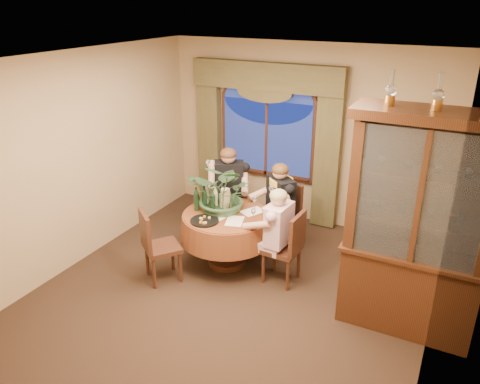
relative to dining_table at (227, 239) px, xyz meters
The scene contains 36 objects.
floor 0.86m from the dining_table, 59.92° to the right, with size 5.00×5.00×0.00m, color black.
wall_back 2.13m from the dining_table, 78.01° to the left, with size 4.50×4.50×0.00m, color #A08660.
wall_right 2.91m from the dining_table, 14.26° to the right, with size 5.00×5.00×0.00m, color #A08660.
ceiling 2.55m from the dining_table, 59.92° to the right, with size 5.00×5.00×0.00m, color white.
window 2.00m from the dining_table, 96.86° to the left, with size 1.62×0.10×1.32m, color navy, non-canonical shape.
arched_transom 2.46m from the dining_table, 96.86° to the left, with size 1.60×0.06×0.44m, color navy, non-canonical shape.
drapery_left 2.26m from the dining_table, 125.99° to the left, with size 0.38×0.14×2.32m, color #464120.
drapery_right 2.06m from the dining_table, 64.41° to the left, with size 0.38×0.14×2.32m, color #464120.
swag_valance 2.55m from the dining_table, 97.18° to the left, with size 2.45×0.16×0.42m, color #464120, non-canonical shape.
dining_table is the anchor object (origin of this frame).
china_cabinet 2.51m from the dining_table, ahead, with size 1.49×0.59×2.43m, color #311A0F.
oil_lamp_left 2.96m from the dining_table, ahead, with size 0.11×0.11×0.34m, color #A5722D, non-canonical shape.
oil_lamp_center 3.25m from the dining_table, ahead, with size 0.11×0.11×0.34m, color #A5722D, non-canonical shape.
chair_right 0.82m from the dining_table, ahead, with size 0.42×0.42×0.96m, color black.
chair_back_right 0.91m from the dining_table, 59.11° to the left, with size 0.42×0.42×0.96m, color black.
chair_back 0.86m from the dining_table, 112.09° to the left, with size 0.42×0.42×0.96m, color black.
chair_front_left 0.89m from the dining_table, 128.70° to the right, with size 0.42×0.42×0.96m, color black.
person_pink 0.82m from the dining_table, ahead, with size 0.45×0.42×1.27m, color #CFA6B2, non-canonical shape.
person_back 0.91m from the dining_table, 116.08° to the left, with size 0.50×0.46×1.40m, color black, non-canonical shape.
person_scarf 0.86m from the dining_table, 50.91° to the left, with size 0.48×0.44×1.34m, color black, non-canonical shape.
stoneware_vase 0.54m from the dining_table, 123.57° to the left, with size 0.16×0.16×0.30m, color gray, non-canonical shape.
centerpiece_plant 0.97m from the dining_table, 129.09° to the left, with size 0.89×0.99×0.77m, color #2F5130.
olive_bowl 0.40m from the dining_table, 78.15° to the right, with size 0.15×0.15×0.05m, color #4D5D2D.
cheese_platter 0.52m from the dining_table, 113.05° to the right, with size 0.37×0.37×0.02m, color black.
wine_bottle_0 0.68m from the dining_table, 169.36° to the right, with size 0.07×0.07×0.33m, color black.
wine_bottle_1 0.63m from the dining_table, behind, with size 0.07×0.07×0.33m, color black.
wine_bottle_2 0.58m from the dining_table, 164.58° to the left, with size 0.07×0.07×0.33m, color tan.
wine_bottle_3 0.57m from the dining_table, 163.04° to the right, with size 0.07×0.07×0.33m, color black.
wine_bottle_4 0.65m from the dining_table, 166.94° to the left, with size 0.07×0.07×0.33m, color tan.
wine_bottle_5 0.60m from the dining_table, 149.07° to the left, with size 0.07×0.07×0.33m, color black.
tasting_paper_0 0.45m from the dining_table, 36.48° to the right, with size 0.21×0.30×0.00m, color white.
tasting_paper_1 0.52m from the dining_table, 37.80° to the left, with size 0.21×0.30×0.00m, color white.
tasting_paper_2 0.45m from the dining_table, 109.45° to the right, with size 0.21×0.30×0.00m, color white.
wine_glass_person_pink 0.62m from the dining_table, ahead, with size 0.07×0.07×0.18m, color silver, non-canonical shape.
wine_glass_person_back 0.62m from the dining_table, 116.08° to the left, with size 0.07×0.07×0.18m, color silver, non-canonical shape.
wine_glass_person_scarf 0.62m from the dining_table, 50.91° to the left, with size 0.07×0.07×0.18m, color silver, non-canonical shape.
Camera 1 is at (2.27, -4.21, 3.39)m, focal length 35.00 mm.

